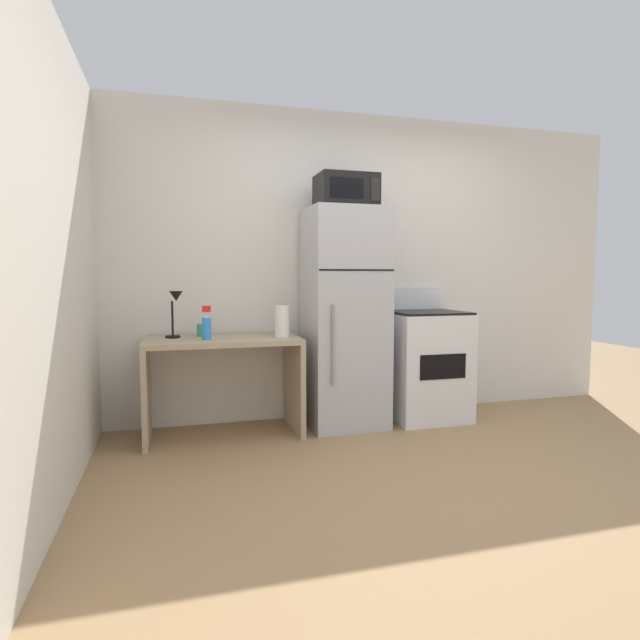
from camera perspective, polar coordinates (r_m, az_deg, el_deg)
The scene contains 11 objects.
ground_plane at distance 3.27m, azimuth 15.13°, elevation -17.04°, with size 12.00×12.00×0.00m, color #9E7A51.
wall_back_white at distance 4.58m, azimuth 4.42°, elevation 5.93°, with size 5.00×0.10×2.60m, color silver.
wall_left_brick at distance 2.67m, azimuth -29.34°, elevation 6.16°, with size 0.10×4.00×2.60m, color silver.
desk at distance 3.99m, azimuth -10.74°, elevation -5.18°, with size 1.15×0.62×0.75m.
desk_lamp at distance 4.00m, azimuth -15.76°, elevation 1.49°, with size 0.14×0.12×0.35m.
paper_towel_roll at distance 3.93m, azimuth -4.22°, elevation -0.15°, with size 0.11×0.11×0.24m, color white.
coffee_mug at distance 4.08m, azimuth -12.93°, elevation -1.10°, with size 0.08×0.08×0.10m, color #338C66.
spray_bottle at distance 3.84m, azimuth -12.46°, elevation -0.69°, with size 0.06×0.06×0.25m.
refrigerator at distance 4.16m, azimuth 2.74°, elevation 0.20°, with size 0.61×0.61×1.75m.
microwave at distance 4.18m, azimuth 2.90°, elevation 14.03°, with size 0.46×0.35×0.26m.
oven_range at distance 4.49m, azimuth 11.56°, elevation -4.81°, with size 0.63×0.61×1.10m.
Camera 1 is at (-1.59, -2.59, 1.21)m, focal length 28.87 mm.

